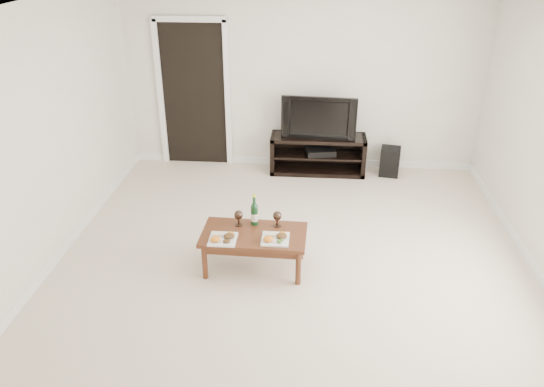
{
  "coord_description": "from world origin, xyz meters",
  "views": [
    {
      "loc": [
        0.16,
        -4.6,
        3.16
      ],
      "look_at": [
        -0.23,
        0.33,
        0.7
      ],
      "focal_mm": 35.0,
      "sensor_mm": 36.0,
      "label": 1
    }
  ],
  "objects": [
    {
      "name": "television",
      "position": [
        0.25,
        2.5,
        0.85
      ],
      "size": [
        1.05,
        0.22,
        0.6
      ],
      "primitive_type": "imported",
      "rotation": [
        0.0,
        0.0,
        -0.08
      ],
      "color": "black",
      "rests_on": "media_console"
    },
    {
      "name": "wine_bottle",
      "position": [
        -0.4,
        0.16,
        0.59
      ],
      "size": [
        0.07,
        0.07,
        0.35
      ],
      "primitive_type": "cylinder",
      "color": "#0F3718",
      "rests_on": "coffee_table"
    },
    {
      "name": "coffee_table",
      "position": [
        -0.39,
        -0.02,
        0.21
      ],
      "size": [
        1.07,
        0.61,
        0.42
      ],
      "primitive_type": "cube",
      "rotation": [
        0.0,
        0.0,
        -0.03
      ],
      "color": "#572D18",
      "rests_on": "ground"
    },
    {
      "name": "back_wall",
      "position": [
        0.0,
        2.77,
        1.3
      ],
      "size": [
        5.0,
        0.04,
        2.6
      ],
      "primitive_type": "cube",
      "color": "silver",
      "rests_on": "ground"
    },
    {
      "name": "av_receiver",
      "position": [
        0.29,
        2.48,
        0.33
      ],
      "size": [
        0.45,
        0.37,
        0.08
      ],
      "primitive_type": "cube",
      "rotation": [
        0.0,
        0.0,
        0.18
      ],
      "color": "black",
      "rests_on": "media_console"
    },
    {
      "name": "media_console",
      "position": [
        0.25,
        2.5,
        0.28
      ],
      "size": [
        1.35,
        0.45,
        0.55
      ],
      "primitive_type": "cube",
      "color": "black",
      "rests_on": "ground"
    },
    {
      "name": "doorway",
      "position": [
        -1.55,
        2.73,
        1.02
      ],
      "size": [
        0.9,
        0.02,
        2.05
      ],
      "primitive_type": "cube",
      "color": "black",
      "rests_on": "ground"
    },
    {
      "name": "goblet_left",
      "position": [
        -0.56,
        0.12,
        0.51
      ],
      "size": [
        0.09,
        0.09,
        0.17
      ],
      "primitive_type": null,
      "color": "#34251C",
      "rests_on": "coffee_table"
    },
    {
      "name": "plate_left",
      "position": [
        -0.68,
        -0.18,
        0.45
      ],
      "size": [
        0.27,
        0.27,
        0.07
      ],
      "primitive_type": "cube",
      "color": "white",
      "rests_on": "coffee_table"
    },
    {
      "name": "floor",
      "position": [
        0.0,
        0.0,
        0.0
      ],
      "size": [
        5.5,
        5.5,
        0.0
      ],
      "primitive_type": "plane",
      "color": "beige",
      "rests_on": "ground"
    },
    {
      "name": "plate_right",
      "position": [
        -0.16,
        -0.14,
        0.45
      ],
      "size": [
        0.27,
        0.27,
        0.07
      ],
      "primitive_type": "cube",
      "color": "white",
      "rests_on": "coffee_table"
    },
    {
      "name": "subwoofer",
      "position": [
        1.28,
        2.48,
        0.2
      ],
      "size": [
        0.31,
        0.31,
        0.41
      ],
      "primitive_type": "cube",
      "rotation": [
        0.0,
        0.0,
        -0.16
      ],
      "color": "black",
      "rests_on": "ground"
    },
    {
      "name": "ceiling",
      "position": [
        0.0,
        0.0,
        2.62
      ],
      "size": [
        5.0,
        5.5,
        0.04
      ],
      "primitive_type": "cube",
      "color": "white",
      "rests_on": "back_wall"
    },
    {
      "name": "goblet_right",
      "position": [
        -0.16,
        0.14,
        0.51
      ],
      "size": [
        0.09,
        0.09,
        0.17
      ],
      "primitive_type": null,
      "color": "#34251C",
      "rests_on": "coffee_table"
    }
  ]
}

